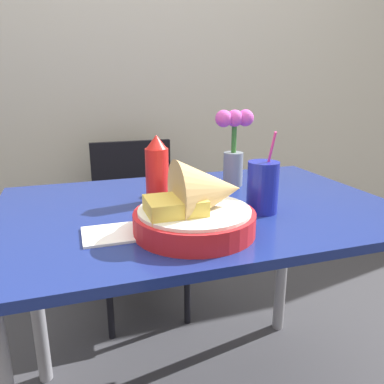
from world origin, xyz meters
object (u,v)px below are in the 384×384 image
(ketchup_bottle, at_px, (157,171))
(food_basket, at_px, (199,207))
(flower_vase, at_px, (234,144))
(drink_cup, at_px, (263,189))
(chair_far_window, at_px, (136,211))

(ketchup_bottle, bearing_deg, food_basket, -80.55)
(food_basket, height_order, flower_vase, flower_vase)
(ketchup_bottle, height_order, drink_cup, drink_cup)
(chair_far_window, xyz_separation_m, drink_cup, (0.21, -0.88, 0.34))
(chair_far_window, height_order, drink_cup, drink_cup)
(ketchup_bottle, bearing_deg, drink_cup, -34.03)
(chair_far_window, bearing_deg, drink_cup, -76.67)
(food_basket, distance_m, drink_cup, 0.23)
(food_basket, relative_size, drink_cup, 1.29)
(food_basket, distance_m, ketchup_bottle, 0.26)
(chair_far_window, xyz_separation_m, food_basket, (-0.01, -0.97, 0.33))
(chair_far_window, relative_size, food_basket, 2.84)
(chair_far_window, height_order, food_basket, food_basket)
(ketchup_bottle, xyz_separation_m, drink_cup, (0.26, -0.17, -0.03))
(food_basket, bearing_deg, ketchup_bottle, 99.45)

